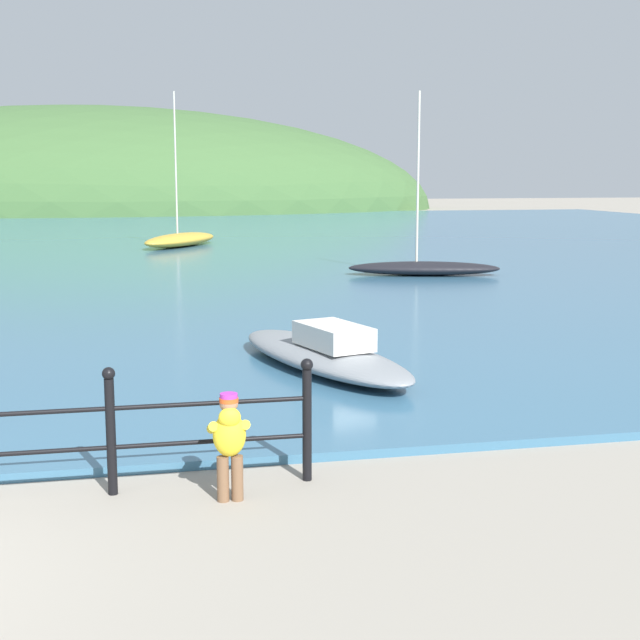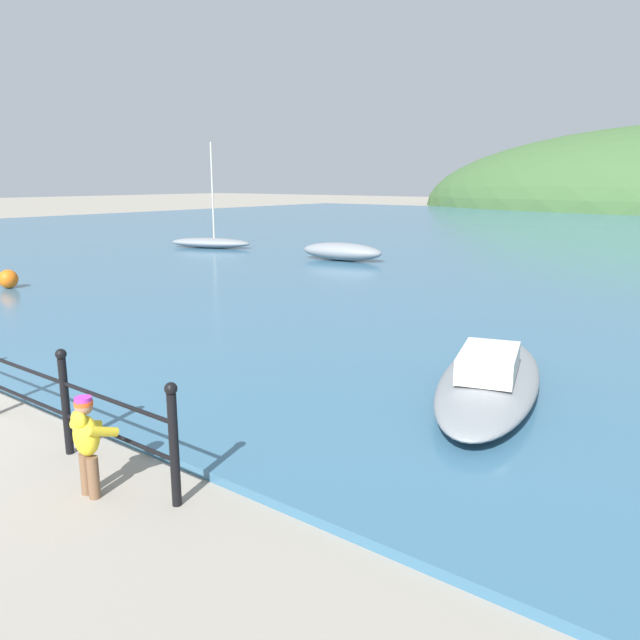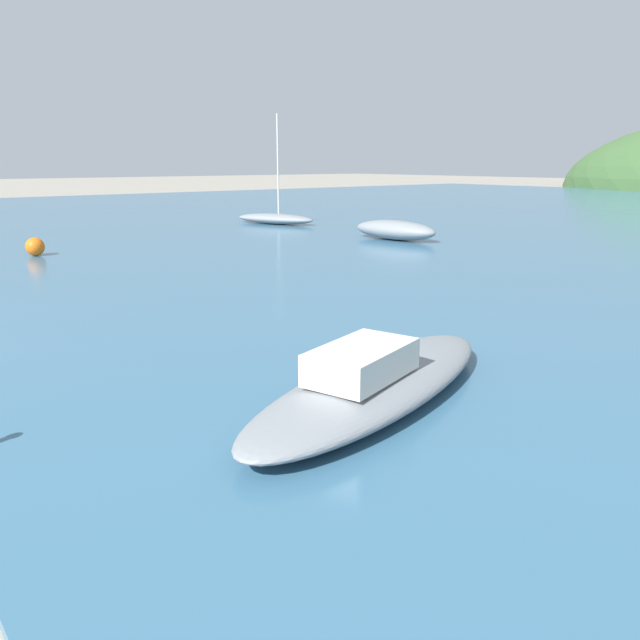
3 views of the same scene
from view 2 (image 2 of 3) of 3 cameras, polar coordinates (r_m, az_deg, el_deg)
water at (r=35.15m, az=23.36°, el=6.88°), size 80.00×60.00×0.10m
child_in_coat at (r=6.39m, az=-20.55°, el=-10.01°), size 0.38×0.37×1.00m
boat_white_sailboat at (r=22.93m, az=2.00°, el=6.28°), size 3.29×1.51×0.64m
boat_blue_hull at (r=27.61m, az=-9.98°, el=7.02°), size 3.75×2.35×4.43m
boat_red_dinghy at (r=8.89m, az=15.25°, el=-5.15°), size 2.53×4.64×0.70m
mooring_buoy at (r=18.94m, az=-26.61°, el=3.38°), size 0.51×0.51×0.51m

